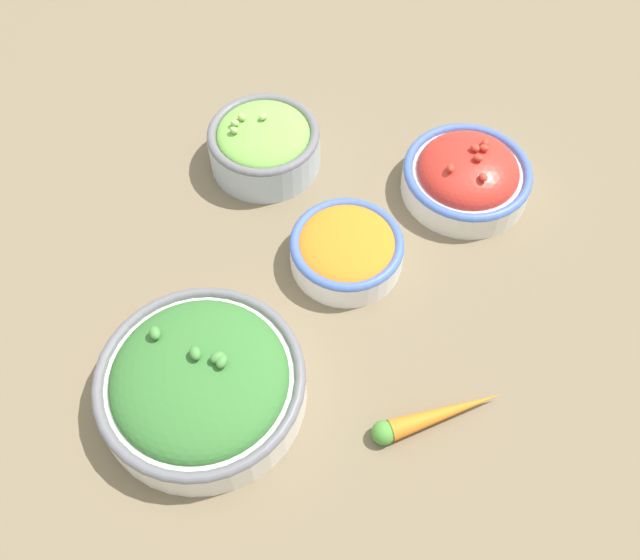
% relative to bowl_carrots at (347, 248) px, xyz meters
% --- Properties ---
extents(ground_plane, '(3.00, 3.00, 0.00)m').
position_rel_bowl_carrots_xyz_m(ground_plane, '(-0.05, 0.02, -0.03)').
color(ground_plane, '#75664C').
extents(bowl_carrots, '(0.13, 0.13, 0.05)m').
position_rel_bowl_carrots_xyz_m(bowl_carrots, '(0.00, 0.00, 0.00)').
color(bowl_carrots, white).
rests_on(bowl_carrots, ground_plane).
extents(bowl_broccoli, '(0.22, 0.22, 0.08)m').
position_rel_bowl_carrots_xyz_m(bowl_broccoli, '(-0.20, 0.11, 0.01)').
color(bowl_broccoli, silver).
rests_on(bowl_broccoli, ground_plane).
extents(bowl_cherry_tomatoes, '(0.16, 0.16, 0.07)m').
position_rel_bowl_carrots_xyz_m(bowl_cherry_tomatoes, '(0.14, -0.12, 0.00)').
color(bowl_cherry_tomatoes, silver).
rests_on(bowl_cherry_tomatoes, ground_plane).
extents(bowl_lettuce, '(0.14, 0.14, 0.08)m').
position_rel_bowl_carrots_xyz_m(bowl_lettuce, '(0.13, 0.14, 0.01)').
color(bowl_lettuce, '#B2C1CC').
rests_on(bowl_lettuce, ground_plane).
extents(loose_carrot, '(0.09, 0.13, 0.03)m').
position_rel_bowl_carrots_xyz_m(loose_carrot, '(-0.18, -0.13, -0.01)').
color(loose_carrot, orange).
rests_on(loose_carrot, ground_plane).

